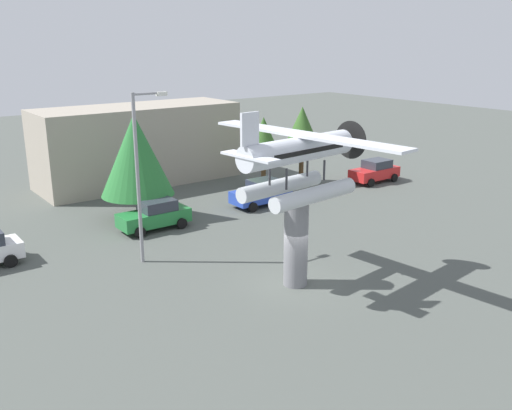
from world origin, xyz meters
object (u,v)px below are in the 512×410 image
at_px(display_pedestal, 296,242).
at_px(tree_far_east, 302,132).
at_px(floatplane_monument, 300,160).
at_px(car_distant_red, 375,171).
at_px(tree_east, 136,155).
at_px(car_far_blue, 262,193).
at_px(streetlight_primary, 141,167).
at_px(tree_center_back, 264,139).
at_px(storefront_building, 139,145).
at_px(car_mid_green, 155,215).

distance_m(display_pedestal, tree_far_east, 18.56).
relative_size(floatplane_monument, car_distant_red, 2.49).
bearing_deg(car_distant_red, tree_east, -7.30).
relative_size(car_far_blue, streetlight_primary, 0.50).
relative_size(tree_east, tree_center_back, 1.22).
bearing_deg(streetlight_primary, tree_center_back, 30.28).
height_order(floatplane_monument, storefront_building, floatplane_monument).
xyz_separation_m(floatplane_monument, streetlight_primary, (-4.35, 6.70, -0.92)).
xyz_separation_m(floatplane_monument, car_distant_red, (17.52, 10.90, -4.92)).
height_order(car_far_blue, streetlight_primary, streetlight_primary).
relative_size(streetlight_primary, tree_center_back, 1.58).
bearing_deg(tree_center_back, storefront_building, 132.36).
distance_m(floatplane_monument, car_far_blue, 13.76).
height_order(car_mid_green, tree_center_back, tree_center_back).
height_order(car_distant_red, tree_center_back, tree_center_back).
bearing_deg(floatplane_monument, tree_east, 90.35).
distance_m(floatplane_monument, storefront_building, 22.33).
relative_size(display_pedestal, floatplane_monument, 0.39).
bearing_deg(car_mid_green, car_far_blue, -178.83).
height_order(storefront_building, tree_far_east, tree_far_east).
bearing_deg(storefront_building, car_far_blue, -71.03).
xyz_separation_m(streetlight_primary, storefront_building, (7.06, 15.29, -1.89)).
xyz_separation_m(display_pedestal, car_mid_green, (-1.52, 10.96, -1.18)).
bearing_deg(tree_far_east, tree_center_back, 160.43).
bearing_deg(tree_east, floatplane_monument, -83.49).
bearing_deg(tree_far_east, storefront_building, 138.89).
xyz_separation_m(streetlight_primary, tree_far_east, (16.58, 6.98, -0.73)).
height_order(streetlight_primary, storefront_building, streetlight_primary).
distance_m(car_mid_green, tree_center_back, 11.97).
xyz_separation_m(floatplane_monument, tree_far_east, (12.23, 13.68, -1.65)).
height_order(car_mid_green, tree_east, tree_east).
relative_size(storefront_building, tree_far_east, 2.55).
relative_size(display_pedestal, car_far_blue, 0.98).
relative_size(car_mid_green, tree_far_east, 0.70).
xyz_separation_m(display_pedestal, tree_far_east, (12.36, 13.69, 2.09)).
height_order(car_mid_green, storefront_building, storefront_building).
relative_size(car_distant_red, tree_east, 0.64).
bearing_deg(display_pedestal, car_mid_green, 97.88).
height_order(floatplane_monument, car_distant_red, floatplane_monument).
distance_m(display_pedestal, car_distant_red, 20.78).
bearing_deg(tree_far_east, floatplane_monument, -131.81).
height_order(display_pedestal, car_distant_red, display_pedestal).
relative_size(floatplane_monument, car_far_blue, 2.49).
bearing_deg(tree_center_back, streetlight_primary, -149.72).
bearing_deg(tree_center_back, tree_east, -172.87).
bearing_deg(floatplane_monument, car_far_blue, 53.71).
xyz_separation_m(storefront_building, tree_center_back, (6.64, -7.29, 0.74)).
relative_size(storefront_building, tree_east, 2.35).
distance_m(floatplane_monument, tree_east, 13.54).
distance_m(car_far_blue, storefront_building, 11.69).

